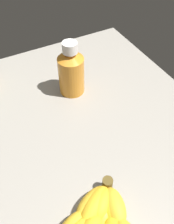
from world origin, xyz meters
TOP-DOWN VIEW (x-y plane):
  - ground_plane at (0.00, 0.00)cm, footprint 71.79×60.31cm
  - honey_bottle at (13.29, -3.38)cm, footprint 6.52×6.52cm

SIDE VIEW (x-z plane):
  - ground_plane at x=0.00cm, z-range -3.47..0.00cm
  - honey_bottle at x=13.29cm, z-range -0.83..13.53cm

